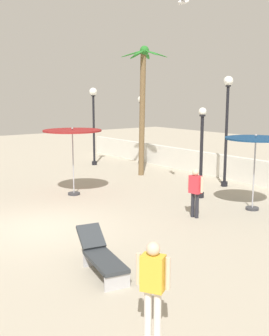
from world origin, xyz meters
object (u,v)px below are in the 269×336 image
(lamp_post_2, at_px, (94,114))
(guest_1, at_px, (153,281))
(lamp_post_1, at_px, (141,123))
(lounge_chair_2, at_px, (101,255))
(seagull_0, at_px, (183,2))
(lamp_post_3, at_px, (227,117))
(guest_2, at_px, (195,188))
(patio_umbrella_2, at_px, (256,144))
(palm_tree_0, at_px, (143,98))
(patio_umbrella_0, at_px, (72,135))
(lamp_post_0, at_px, (201,150))

(lamp_post_2, bearing_deg, guest_1, -28.39)
(guest_1, bearing_deg, lamp_post_2, 151.61)
(lamp_post_1, height_order, guest_1, lamp_post_1)
(lamp_post_2, distance_m, lounge_chair_2, 14.26)
(seagull_0, bearing_deg, lamp_post_3, 102.23)
(lamp_post_3, height_order, guest_2, lamp_post_3)
(lounge_chair_2, relative_size, seagull_0, 2.23)
(patio_umbrella_2, relative_size, lamp_post_1, 0.68)
(palm_tree_0, bearing_deg, patio_umbrella_0, -72.21)
(palm_tree_0, xyz_separation_m, lamp_post_1, (-2.63, 1.96, -1.39))
(patio_umbrella_0, distance_m, guest_2, 5.39)
(lamp_post_1, distance_m, lounge_chair_2, 14.39)
(patio_umbrella_0, height_order, seagull_0, seagull_0)
(lounge_chair_2, bearing_deg, guest_2, 109.93)
(lamp_post_0, height_order, lamp_post_2, lamp_post_2)
(patio_umbrella_2, relative_size, guest_2, 1.64)
(lamp_post_3, xyz_separation_m, guest_2, (2.42, -4.24, -1.99))
(lamp_post_1, bearing_deg, patio_umbrella_2, -15.82)
(palm_tree_0, height_order, guest_1, palm_tree_0)
(lamp_post_3, relative_size, guest_1, 2.87)
(palm_tree_0, bearing_deg, lamp_post_3, 17.96)
(lamp_post_0, xyz_separation_m, guest_1, (5.87, -7.20, -0.85))
(lamp_post_2, bearing_deg, guest_2, -14.48)
(patio_umbrella_2, relative_size, palm_tree_0, 0.42)
(patio_umbrella_0, xyz_separation_m, guest_1, (9.15, -3.61, -1.37))
(lamp_post_0, xyz_separation_m, lamp_post_3, (-0.75, 2.24, 1.12))
(guest_2, xyz_separation_m, seagull_0, (-1.71, 0.95, 5.95))
(patio_umbrella_2, bearing_deg, lamp_post_0, -175.03)
(palm_tree_0, xyz_separation_m, guest_2, (6.41, -2.95, -2.77))
(palm_tree_0, distance_m, lamp_post_1, 3.56)
(guest_2, relative_size, seagull_0, 1.78)
(patio_umbrella_2, xyz_separation_m, lamp_post_1, (-9.59, 2.72, 0.07))
(patio_umbrella_2, bearing_deg, lamp_post_1, 164.18)
(lamp_post_1, xyz_separation_m, guest_2, (9.04, -4.91, -1.38))
(patio_umbrella_2, height_order, guest_1, patio_umbrella_2)
(guest_1, bearing_deg, guest_2, 128.87)
(palm_tree_0, distance_m, seagull_0, 6.02)
(lounge_chair_2, height_order, guest_2, guest_2)
(palm_tree_0, distance_m, lounge_chair_2, 11.49)
(lamp_post_2, height_order, lamp_post_3, lamp_post_3)
(lamp_post_2, distance_m, guest_2, 10.91)
(patio_umbrella_0, relative_size, patio_umbrella_2, 1.02)
(lamp_post_1, xyz_separation_m, seagull_0, (7.33, -3.96, 4.57))
(patio_umbrella_2, distance_m, lounge_chair_2, 7.07)
(lamp_post_2, bearing_deg, patio_umbrella_2, -2.59)
(lamp_post_1, distance_m, seagull_0, 9.50)
(lamp_post_3, xyz_separation_m, guest_1, (6.62, -9.44, -1.96))
(lamp_post_0, bearing_deg, seagull_0, -91.77)
(lamp_post_0, relative_size, seagull_0, 3.85)
(lounge_chair_2, bearing_deg, seagull_0, 121.44)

